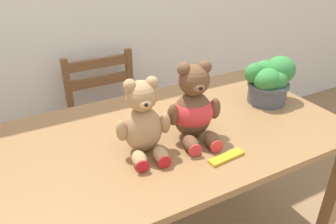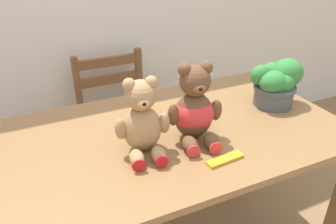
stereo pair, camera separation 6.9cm
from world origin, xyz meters
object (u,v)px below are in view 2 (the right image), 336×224
at_px(teddy_bear_left, 142,121).
at_px(potted_plant, 277,82).
at_px(wooden_chair_behind, 119,120).
at_px(teddy_bear_right, 194,109).
at_px(chocolate_bar, 225,159).

distance_m(teddy_bear_left, potted_plant, 0.72).
height_order(wooden_chair_behind, teddy_bear_left, teddy_bear_left).
xyz_separation_m(wooden_chair_behind, potted_plant, (0.58, -0.75, 0.46)).
relative_size(wooden_chair_behind, potted_plant, 3.27).
xyz_separation_m(teddy_bear_right, chocolate_bar, (0.03, -0.19, -0.12)).
relative_size(teddy_bear_right, chocolate_bar, 2.14).
height_order(teddy_bear_left, teddy_bear_right, teddy_bear_right).
bearing_deg(wooden_chair_behind, teddy_bear_right, 95.54).
relative_size(potted_plant, chocolate_bar, 1.74).
relative_size(teddy_bear_left, teddy_bear_right, 0.93).
xyz_separation_m(teddy_bear_left, teddy_bear_right, (0.22, 0.00, -0.00)).
bearing_deg(teddy_bear_right, teddy_bear_left, 11.69).
bearing_deg(teddy_bear_left, potted_plant, -162.57).
distance_m(wooden_chair_behind, potted_plant, 1.05).
bearing_deg(teddy_bear_left, chocolate_bar, 151.87).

